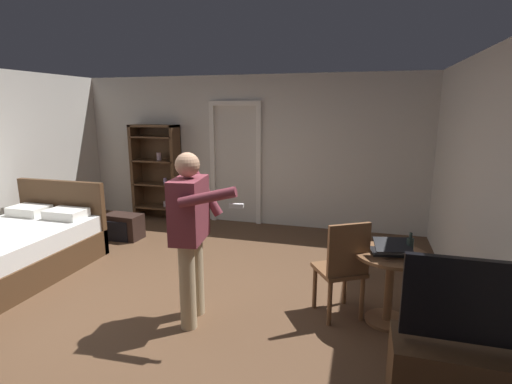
{
  "coord_description": "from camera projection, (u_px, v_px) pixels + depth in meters",
  "views": [
    {
      "loc": [
        1.99,
        -3.26,
        2.03
      ],
      "look_at": [
        0.99,
        0.23,
        1.22
      ],
      "focal_mm": 27.01,
      "sensor_mm": 36.0,
      "label": 1
    }
  ],
  "objects": [
    {
      "name": "ground_plane",
      "position": [
        159.0,
        305.0,
        4.03
      ],
      "size": [
        6.82,
        6.82,
        0.0
      ],
      "primitive_type": "plane",
      "color": "brown"
    },
    {
      "name": "wall_back",
      "position": [
        247.0,
        151.0,
        6.72
      ],
      "size": [
        6.28,
        0.12,
        2.56
      ],
      "primitive_type": "cube",
      "color": "beige",
      "rests_on": "ground_plane"
    },
    {
      "name": "wall_right",
      "position": [
        510.0,
        207.0,
        2.94
      ],
      "size": [
        0.12,
        6.44,
        2.56
      ],
      "primitive_type": "cube",
      "color": "beige",
      "rests_on": "ground_plane"
    },
    {
      "name": "doorway_frame",
      "position": [
        236.0,
        154.0,
        6.71
      ],
      "size": [
        0.93,
        0.08,
        2.13
      ],
      "color": "white",
      "rests_on": "ground_plane"
    },
    {
      "name": "bed",
      "position": [
        8.0,
        252.0,
        4.68
      ],
      "size": [
        1.4,
        2.1,
        1.02
      ],
      "color": "#4C331E",
      "rests_on": "ground_plane"
    },
    {
      "name": "bookshelf",
      "position": [
        157.0,
        169.0,
        7.03
      ],
      "size": [
        0.88,
        0.32,
        1.72
      ],
      "color": "#4C331E",
      "rests_on": "ground_plane"
    },
    {
      "name": "tv_flatscreen",
      "position": [
        472.0,
        380.0,
        2.41
      ],
      "size": [
        0.99,
        0.4,
        1.16
      ],
      "color": "#4C331E",
      "rests_on": "ground_plane"
    },
    {
      "name": "side_table",
      "position": [
        390.0,
        276.0,
        3.62
      ],
      "size": [
        0.67,
        0.67,
        0.7
      ],
      "color": "brown",
      "rests_on": "ground_plane"
    },
    {
      "name": "laptop",
      "position": [
        390.0,
        249.0,
        3.52
      ],
      "size": [
        0.38,
        0.38,
        0.17
      ],
      "color": "black",
      "rests_on": "side_table"
    },
    {
      "name": "bottle_on_table",
      "position": [
        410.0,
        247.0,
        3.44
      ],
      "size": [
        0.06,
        0.06,
        0.24
      ],
      "color": "#21302D",
      "rests_on": "side_table"
    },
    {
      "name": "wooden_chair",
      "position": [
        343.0,
        266.0,
        3.68
      ],
      "size": [
        0.58,
        0.58,
        0.99
      ],
      "color": "brown",
      "rests_on": "ground_plane"
    },
    {
      "name": "person_blue_shirt",
      "position": [
        191.0,
        226.0,
        3.55
      ],
      "size": [
        0.75,
        0.63,
        1.64
      ],
      "color": "tan",
      "rests_on": "ground_plane"
    },
    {
      "name": "suitcase_dark",
      "position": [
        124.0,
        226.0,
        6.05
      ],
      "size": [
        0.59,
        0.35,
        0.39
      ],
      "primitive_type": "cube",
      "rotation": [
        0.0,
        0.0,
        -0.06
      ],
      "color": "black",
      "rests_on": "ground_plane"
    },
    {
      "name": "suitcase_small",
      "position": [
        120.0,
        228.0,
        6.08
      ],
      "size": [
        0.5,
        0.41,
        0.31
      ],
      "primitive_type": "cube",
      "rotation": [
        0.0,
        0.0,
        0.06
      ],
      "color": "black",
      "rests_on": "ground_plane"
    }
  ]
}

